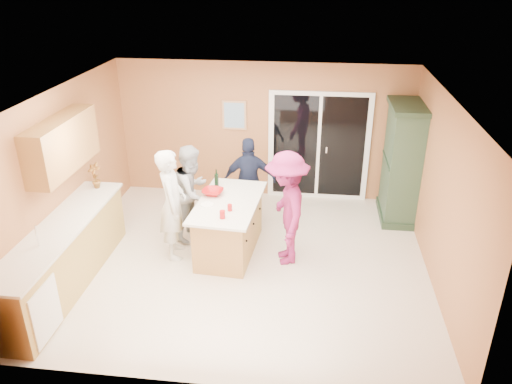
# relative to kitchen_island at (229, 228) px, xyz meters

# --- Properties ---
(floor) EXTENTS (5.50, 5.50, 0.00)m
(floor) POSITION_rel_kitchen_island_xyz_m (0.30, -0.29, -0.41)
(floor) COLOR beige
(floor) RESTS_ON ground
(ceiling) EXTENTS (5.50, 5.00, 0.10)m
(ceiling) POSITION_rel_kitchen_island_xyz_m (0.30, -0.29, 2.19)
(ceiling) COLOR silver
(ceiling) RESTS_ON wall_back
(wall_back) EXTENTS (5.50, 0.10, 2.60)m
(wall_back) POSITION_rel_kitchen_island_xyz_m (0.30, 2.21, 0.89)
(wall_back) COLOR #BF7B4F
(wall_back) RESTS_ON ground
(wall_front) EXTENTS (5.50, 0.10, 2.60)m
(wall_front) POSITION_rel_kitchen_island_xyz_m (0.30, -2.79, 0.89)
(wall_front) COLOR #BF7B4F
(wall_front) RESTS_ON ground
(wall_left) EXTENTS (0.10, 5.00, 2.60)m
(wall_left) POSITION_rel_kitchen_island_xyz_m (-2.45, -0.29, 0.89)
(wall_left) COLOR #BF7B4F
(wall_left) RESTS_ON ground
(wall_right) EXTENTS (0.10, 5.00, 2.60)m
(wall_right) POSITION_rel_kitchen_island_xyz_m (3.05, -0.29, 0.89)
(wall_right) COLOR #BF7B4F
(wall_right) RESTS_ON ground
(left_cabinet_run) EXTENTS (0.65, 3.05, 1.24)m
(left_cabinet_run) POSITION_rel_kitchen_island_xyz_m (-2.15, -1.34, 0.05)
(left_cabinet_run) COLOR #AD8C43
(left_cabinet_run) RESTS_ON floor
(upper_cabinets) EXTENTS (0.35, 1.60, 0.75)m
(upper_cabinets) POSITION_rel_kitchen_island_xyz_m (-2.28, -0.49, 1.46)
(upper_cabinets) COLOR #AD8C43
(upper_cabinets) RESTS_ON wall_left
(sliding_door) EXTENTS (1.90, 0.07, 2.10)m
(sliding_door) POSITION_rel_kitchen_island_xyz_m (1.35, 2.18, 0.64)
(sliding_door) COLOR white
(sliding_door) RESTS_ON floor
(framed_picture) EXTENTS (0.46, 0.04, 0.56)m
(framed_picture) POSITION_rel_kitchen_island_xyz_m (-0.25, 2.19, 1.19)
(framed_picture) COLOR tan
(framed_picture) RESTS_ON wall_back
(kitchen_island) EXTENTS (1.03, 1.74, 0.88)m
(kitchen_island) POSITION_rel_kitchen_island_xyz_m (0.00, 0.00, 0.00)
(kitchen_island) COLOR #AD8C43
(kitchen_island) RESTS_ON floor
(green_hutch) EXTENTS (0.60, 1.14, 2.09)m
(green_hutch) POSITION_rel_kitchen_island_xyz_m (2.79, 1.53, 0.60)
(green_hutch) COLOR #223725
(green_hutch) RESTS_ON floor
(woman_white) EXTENTS (0.55, 0.72, 1.76)m
(woman_white) POSITION_rel_kitchen_island_xyz_m (-0.83, -0.21, 0.46)
(woman_white) COLOR silver
(woman_white) RESTS_ON floor
(woman_grey) EXTENTS (0.78, 0.91, 1.60)m
(woman_grey) POSITION_rel_kitchen_island_xyz_m (-0.67, 0.42, 0.39)
(woman_grey) COLOR #A6A6A9
(woman_grey) RESTS_ON floor
(woman_navy) EXTENTS (0.96, 0.51, 1.55)m
(woman_navy) POSITION_rel_kitchen_island_xyz_m (0.19, 1.04, 0.36)
(woman_navy) COLOR #1B263B
(woman_navy) RESTS_ON floor
(woman_magenta) EXTENTS (0.88, 1.25, 1.77)m
(woman_magenta) POSITION_rel_kitchen_island_xyz_m (0.90, -0.15, 0.47)
(woman_magenta) COLOR #8F1F61
(woman_magenta) RESTS_ON floor
(serving_bowl) EXTENTS (0.37, 0.37, 0.08)m
(serving_bowl) POSITION_rel_kitchen_island_xyz_m (-0.29, 0.21, 0.51)
(serving_bowl) COLOR #A61213
(serving_bowl) RESTS_ON kitchen_island
(tulip_vase) EXTENTS (0.26, 0.23, 0.42)m
(tulip_vase) POSITION_rel_kitchen_island_xyz_m (-2.15, 0.11, 0.74)
(tulip_vase) COLOR red
(tulip_vase) RESTS_ON left_cabinet_run
(tumbler_near) EXTENTS (0.08, 0.08, 0.10)m
(tumbler_near) POSITION_rel_kitchen_island_xyz_m (0.07, -0.31, 0.52)
(tumbler_near) COLOR #A61213
(tumbler_near) RESTS_ON kitchen_island
(tumbler_far) EXTENTS (0.11, 0.11, 0.12)m
(tumbler_far) POSITION_rel_kitchen_island_xyz_m (0.01, -0.56, 0.53)
(tumbler_far) COLOR #A61213
(tumbler_far) RESTS_ON kitchen_island
(wine_bottle) EXTENTS (0.07, 0.07, 0.29)m
(wine_bottle) POSITION_rel_kitchen_island_xyz_m (-0.29, 0.53, 0.58)
(wine_bottle) COLOR black
(wine_bottle) RESTS_ON kitchen_island
(white_plate) EXTENTS (0.25, 0.25, 0.01)m
(white_plate) POSITION_rel_kitchen_island_xyz_m (-0.30, -0.17, 0.47)
(white_plate) COLOR white
(white_plate) RESTS_ON kitchen_island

